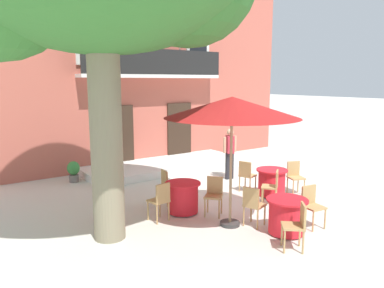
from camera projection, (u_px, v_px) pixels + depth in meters
ground_plane at (242, 195)px, 10.47m from camera, size 120.00×120.00×0.00m
building_facade at (126, 67)px, 15.39m from camera, size 13.00×5.09×7.50m
entrance_step_platform at (166, 166)px, 13.53m from camera, size 5.89×2.18×0.25m
cafe_table_near_tree at (183, 197)px, 8.99m from camera, size 0.86×0.86×0.76m
cafe_chair_near_tree_0 at (214, 193)px, 8.86m from camera, size 0.56×0.56×0.91m
cafe_chair_near_tree_1 at (168, 184)px, 9.60m from camera, size 0.46×0.46×0.91m
cafe_chair_near_tree_2 at (160, 199)px, 8.41m from camera, size 0.45×0.45×0.91m
cafe_table_middle at (287, 216)px, 7.75m from camera, size 0.86×0.86×0.76m
cafe_chair_middle_0 at (297, 223)px, 6.98m from camera, size 0.56×0.56×0.91m
cafe_chair_middle_1 at (312, 203)px, 8.11m from camera, size 0.46×0.46×0.91m
cafe_chair_middle_2 at (253, 203)px, 8.11m from camera, size 0.50×0.50×0.91m
cafe_table_front at (272, 182)px, 10.32m from camera, size 0.86×0.86×0.76m
cafe_chair_front_0 at (295, 175)px, 10.55m from camera, size 0.52×0.52×0.91m
cafe_chair_front_1 at (247, 174)px, 10.68m from camera, size 0.50×0.50×0.91m
cafe_chair_front_2 at (273, 185)px, 9.57m from camera, size 0.56×0.56×0.91m
cafe_umbrella at (232, 108)px, 7.83m from camera, size 2.90×2.90×2.85m
ground_planter_left at (74, 171)px, 11.75m from camera, size 0.39×0.39×0.67m
pedestrian_near_entrance at (230, 151)px, 12.04m from camera, size 0.53×0.40×1.66m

